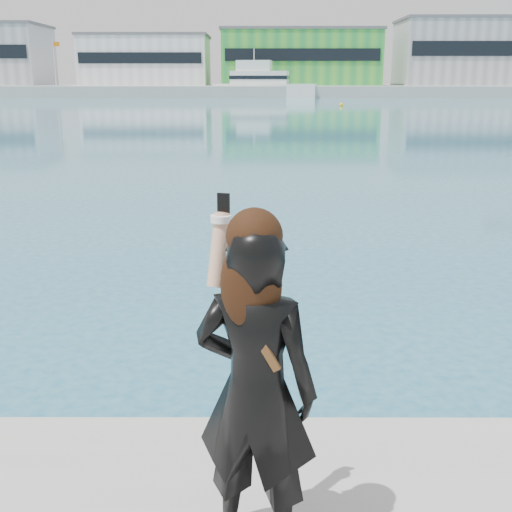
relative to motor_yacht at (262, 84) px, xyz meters
The scene contains 9 objects.
far_quay 16.95m from the motor_yacht, 91.96° to the left, with size 320.00×40.00×2.00m, color #9E9E99.
warehouse_white 27.39m from the motor_yacht, 146.64° to the left, with size 24.48×15.35×9.50m.
warehouse_green 17.33m from the motor_yacht, 63.47° to the left, with size 30.60×16.36×10.50m.
warehouse_grey_right 42.55m from the motor_yacht, 20.66° to the left, with size 25.50×15.35×12.50m.
flagpole_left 39.51m from the motor_yacht, 168.42° to the left, with size 1.28×0.16×8.00m.
flagpole_right 23.30m from the motor_yacht, 20.13° to the left, with size 1.28×0.16×8.00m.
motor_yacht is the anchor object (origin of this frame).
buoy_extra 37.65m from the motor_yacht, 75.64° to the right, with size 0.50×0.50×0.50m, color yellow.
woman 113.38m from the motor_yacht, 90.45° to the right, with size 0.71×0.57×1.80m.
Camera 1 is at (-0.29, -3.12, 3.14)m, focal length 45.00 mm.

